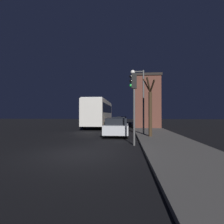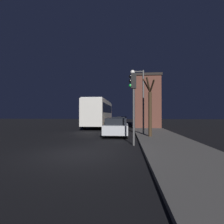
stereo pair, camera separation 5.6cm
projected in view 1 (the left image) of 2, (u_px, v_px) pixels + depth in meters
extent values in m
plane|color=black|center=(79.00, 154.00, 8.11)|extent=(120.00, 120.00, 0.00)
cube|color=#514F4C|center=(185.00, 154.00, 7.71)|extent=(3.54, 60.00, 0.14)
cube|color=brown|center=(146.00, 103.00, 23.90)|extent=(3.24, 4.81, 6.52)
cube|color=black|center=(146.00, 78.00, 23.95)|extent=(3.48, 5.05, 0.30)
cube|color=#E5C67F|center=(134.00, 116.00, 23.45)|extent=(0.03, 0.70, 1.10)
cube|color=black|center=(134.00, 116.00, 24.58)|extent=(0.03, 0.70, 1.10)
cube|color=#E5C67F|center=(134.00, 83.00, 23.51)|extent=(0.03, 0.70, 1.10)
cube|color=#E5C67F|center=(134.00, 84.00, 24.64)|extent=(0.03, 0.70, 1.10)
cylinder|color=#4C4C4C|center=(143.00, 102.00, 14.76)|extent=(0.14, 0.14, 5.42)
cylinder|color=#4C4C4C|center=(138.00, 72.00, 14.83)|extent=(0.90, 0.09, 0.09)
sphere|color=white|center=(133.00, 72.00, 14.87)|extent=(0.38, 0.38, 0.38)
cylinder|color=#4C4C4C|center=(134.00, 117.00, 10.24)|extent=(0.12, 0.12, 3.35)
cube|color=black|center=(134.00, 81.00, 10.27)|extent=(0.30, 0.24, 0.90)
sphere|color=black|center=(131.00, 76.00, 10.29)|extent=(0.20, 0.20, 0.20)
sphere|color=black|center=(131.00, 81.00, 10.29)|extent=(0.20, 0.20, 0.20)
sphere|color=green|center=(131.00, 86.00, 10.28)|extent=(0.20, 0.20, 0.20)
cylinder|color=#382819|center=(150.00, 114.00, 13.33)|extent=(0.27, 0.27, 3.38)
cylinder|color=#382819|center=(147.00, 86.00, 13.20)|extent=(0.68, 0.48, 1.02)
cylinder|color=#382819|center=(152.00, 86.00, 12.87)|extent=(0.30, 1.06, 0.87)
cylinder|color=#382819|center=(149.00, 85.00, 13.00)|extent=(0.49, 0.90, 1.08)
cube|color=beige|center=(99.00, 113.00, 24.64)|extent=(2.54, 11.54, 3.14)
cube|color=black|center=(99.00, 109.00, 24.65)|extent=(2.56, 10.62, 1.13)
cube|color=#B2B2B2|center=(99.00, 101.00, 24.66)|extent=(2.41, 10.96, 0.12)
cylinder|color=black|center=(110.00, 123.00, 28.26)|extent=(0.18, 0.96, 0.96)
cylinder|color=black|center=(96.00, 123.00, 28.46)|extent=(0.18, 0.96, 0.96)
cylinder|color=black|center=(104.00, 126.00, 20.79)|extent=(0.18, 0.96, 0.96)
cylinder|color=black|center=(84.00, 125.00, 20.98)|extent=(0.18, 0.96, 0.96)
cube|color=#B7BABF|center=(117.00, 129.00, 14.35)|extent=(1.89, 3.87, 0.71)
cube|color=black|center=(117.00, 121.00, 14.16)|extent=(1.66, 2.01, 0.52)
cylinder|color=black|center=(127.00, 132.00, 15.53)|extent=(0.18, 0.58, 0.58)
cylinder|color=black|center=(108.00, 131.00, 15.67)|extent=(0.18, 0.58, 0.58)
cylinder|color=black|center=(127.00, 135.00, 13.02)|extent=(0.18, 0.58, 0.58)
cylinder|color=black|center=(104.00, 135.00, 13.16)|extent=(0.18, 0.58, 0.58)
cube|color=olive|center=(119.00, 124.00, 22.36)|extent=(1.89, 3.92, 0.65)
cube|color=black|center=(119.00, 119.00, 22.17)|extent=(1.66, 2.04, 0.52)
cylinder|color=black|center=(125.00, 126.00, 23.56)|extent=(0.18, 0.62, 0.62)
cylinder|color=black|center=(113.00, 125.00, 23.70)|extent=(0.18, 0.62, 0.62)
cylinder|color=black|center=(125.00, 127.00, 21.01)|extent=(0.18, 0.62, 0.62)
cylinder|color=black|center=(111.00, 127.00, 21.16)|extent=(0.18, 0.62, 0.62)
cube|color=#B21E19|center=(122.00, 121.00, 31.67)|extent=(1.84, 4.51, 0.61)
cube|color=black|center=(122.00, 118.00, 31.46)|extent=(1.62, 2.34, 0.51)
cylinder|color=black|center=(126.00, 122.00, 33.06)|extent=(0.18, 0.61, 0.61)
cylinder|color=black|center=(118.00, 122.00, 33.20)|extent=(0.18, 0.61, 0.61)
cylinder|color=black|center=(126.00, 123.00, 30.14)|extent=(0.18, 0.61, 0.61)
cylinder|color=black|center=(117.00, 123.00, 30.28)|extent=(0.18, 0.61, 0.61)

